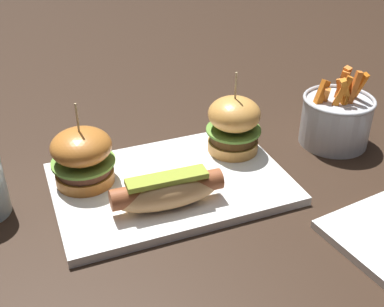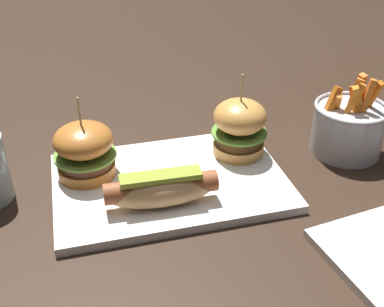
% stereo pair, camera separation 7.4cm
% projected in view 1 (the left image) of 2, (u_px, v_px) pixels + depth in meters
% --- Properties ---
extents(ground_plane, '(3.00, 3.00, 0.00)m').
position_uv_depth(ground_plane, '(171.00, 187.00, 0.76)').
color(ground_plane, black).
extents(platter_main, '(0.36, 0.24, 0.01)m').
position_uv_depth(platter_main, '(171.00, 184.00, 0.75)').
color(platter_main, white).
rests_on(platter_main, ground).
extents(hot_dog, '(0.16, 0.05, 0.05)m').
position_uv_depth(hot_dog, '(167.00, 191.00, 0.68)').
color(hot_dog, tan).
rests_on(hot_dog, platter_main).
extents(slider_left, '(0.10, 0.10, 0.13)m').
position_uv_depth(slider_left, '(83.00, 157.00, 0.73)').
color(slider_left, '#BB6E2B').
rests_on(slider_left, platter_main).
extents(slider_right, '(0.09, 0.09, 0.14)m').
position_uv_depth(slider_right, '(234.00, 124.00, 0.80)').
color(slider_right, gold).
rests_on(slider_right, platter_main).
extents(fries_bucket, '(0.12, 0.12, 0.14)m').
position_uv_depth(fries_bucket, '(336.00, 119.00, 0.85)').
color(fries_bucket, '#B7BABF').
rests_on(fries_bucket, ground).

